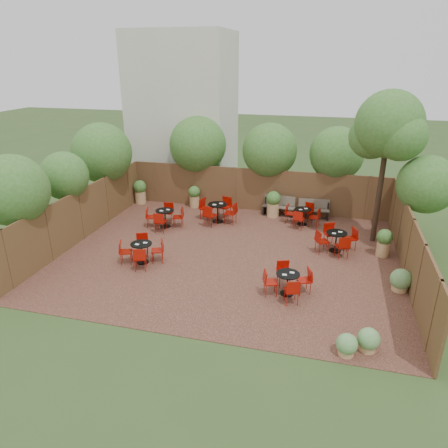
# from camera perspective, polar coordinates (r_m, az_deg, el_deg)

# --- Properties ---
(ground) EXTENTS (80.00, 80.00, 0.00)m
(ground) POSITION_cam_1_polar(r_m,az_deg,el_deg) (15.32, 0.78, -4.27)
(ground) COLOR #354F23
(ground) RESTS_ON ground
(courtyard_paving) EXTENTS (12.00, 10.00, 0.02)m
(courtyard_paving) POSITION_cam_1_polar(r_m,az_deg,el_deg) (15.32, 0.78, -4.24)
(courtyard_paving) COLOR #331815
(courtyard_paving) RESTS_ON ground
(fence_back) EXTENTS (12.00, 0.08, 2.00)m
(fence_back) POSITION_cam_1_polar(r_m,az_deg,el_deg) (19.52, 4.33, 4.67)
(fence_back) COLOR #55301F
(fence_back) RESTS_ON ground
(fence_left) EXTENTS (0.08, 10.00, 2.00)m
(fence_left) POSITION_cam_1_polar(r_m,az_deg,el_deg) (17.25, -18.95, 1.16)
(fence_left) COLOR #55301F
(fence_left) RESTS_ON ground
(fence_right) EXTENTS (0.08, 10.00, 2.00)m
(fence_right) POSITION_cam_1_polar(r_m,az_deg,el_deg) (14.80, 24.01, -3.00)
(fence_right) COLOR #55301F
(fence_right) RESTS_ON ground
(neighbour_building) EXTENTS (5.00, 4.00, 8.00)m
(neighbour_building) POSITION_cam_1_polar(r_m,az_deg,el_deg) (22.90, -5.53, 14.87)
(neighbour_building) COLOR beige
(neighbour_building) RESTS_ON ground
(overhang_foliage) EXTENTS (15.55, 10.74, 2.73)m
(overhang_foliage) POSITION_cam_1_polar(r_m,az_deg,el_deg) (18.02, -2.94, 8.98)
(overhang_foliage) COLOR #356621
(overhang_foliage) RESTS_ON ground
(courtyard_tree) EXTENTS (2.62, 2.52, 5.72)m
(courtyard_tree) POSITION_cam_1_polar(r_m,az_deg,el_deg) (16.31, 21.54, 11.93)
(courtyard_tree) COLOR black
(courtyard_tree) RESTS_ON courtyard_paving
(park_bench_left) EXTENTS (1.48, 0.64, 0.89)m
(park_bench_left) POSITION_cam_1_polar(r_m,az_deg,el_deg) (19.16, 7.54, 2.56)
(park_bench_left) COLOR brown
(park_bench_left) RESTS_ON courtyard_paving
(park_bench_right) EXTENTS (1.41, 0.58, 0.85)m
(park_bench_right) POSITION_cam_1_polar(r_m,az_deg,el_deg) (19.06, 12.15, 2.07)
(park_bench_right) COLOR brown
(park_bench_right) RESTS_ON courtyard_paving
(bistro_tables) EXTENTS (8.60, 7.37, 0.94)m
(bistro_tables) POSITION_cam_1_polar(r_m,az_deg,el_deg) (16.22, 1.79, -0.97)
(bistro_tables) COLOR black
(bistro_tables) RESTS_ON courtyard_paving
(planters) EXTENTS (11.65, 3.94, 1.18)m
(planters) POSITION_cam_1_polar(r_m,az_deg,el_deg) (18.75, 1.00, 2.79)
(planters) COLOR tan
(planters) RESTS_ON courtyard_paving
(low_shrubs) EXTENTS (2.23, 4.13, 0.71)m
(low_shrubs) POSITION_cam_1_polar(r_m,az_deg,el_deg) (12.41, 20.68, -10.86)
(low_shrubs) COLOR tan
(low_shrubs) RESTS_ON courtyard_paving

